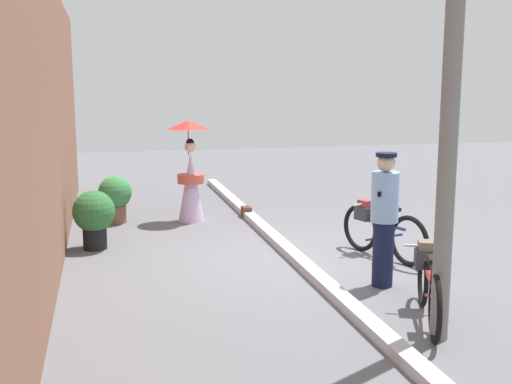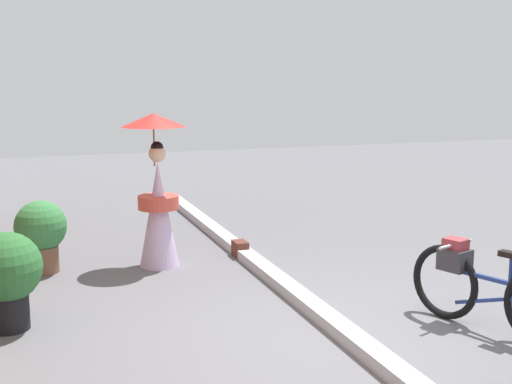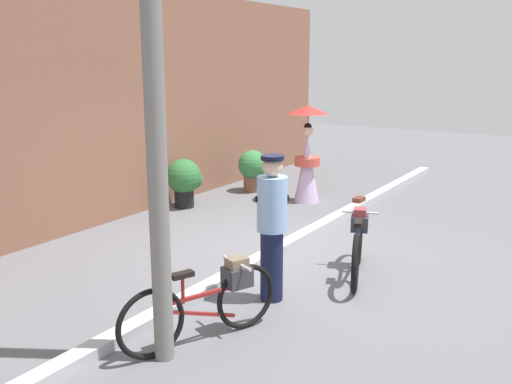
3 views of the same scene
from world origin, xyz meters
The scene contains 11 objects.
ground_plane centered at (0.00, 0.00, 0.00)m, with size 30.00×30.00×0.00m, color slate.
building_wall centered at (0.00, 3.42, 1.96)m, with size 14.00×0.40×3.92m, color brown.
sidewalk_curb centered at (0.00, 0.00, 0.06)m, with size 14.00×0.20×0.12m, color #B2B2B7.
bicycle_near_officer centered at (-2.63, -0.72, 0.42)m, with size 1.64×0.74×0.79m.
bicycle_far_side centered at (-0.22, -1.27, 0.42)m, with size 1.62×0.69×0.80m.
person_officer centered at (-1.46, -0.74, 0.90)m, with size 0.34×0.34×1.69m.
person_with_parasol centered at (2.88, 1.08, 0.91)m, with size 0.76×0.76×1.85m.
potted_plant_by_door centered at (1.26, 2.78, 0.53)m, with size 0.66×0.64×0.91m.
potted_plant_small centered at (3.06, 2.42, 0.49)m, with size 0.62×0.60×0.86m.
backpack_on_pavement centered at (2.94, 0.02, 0.10)m, with size 0.26×0.16×0.20m.
utility_pole centered at (-3.14, -0.58, 2.40)m, with size 0.18×0.18×4.80m, color slate.
Camera 3 is at (-6.76, -3.90, 2.73)m, focal length 40.16 mm.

